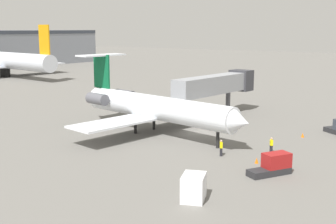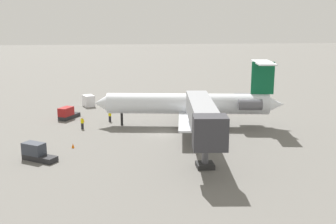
{
  "view_description": "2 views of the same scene",
  "coord_description": "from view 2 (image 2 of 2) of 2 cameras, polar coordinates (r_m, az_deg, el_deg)",
  "views": [
    {
      "loc": [
        -46.09,
        -28.51,
        12.75
      ],
      "look_at": [
        -4.26,
        1.32,
        3.11
      ],
      "focal_mm": 47.57,
      "sensor_mm": 36.0,
      "label": 1
    },
    {
      "loc": [
        53.43,
        -5.52,
        15.18
      ],
      "look_at": [
        -3.36,
        0.83,
        2.18
      ],
      "focal_mm": 43.93,
      "sensor_mm": 36.0,
      "label": 2
    }
  ],
  "objects": [
    {
      "name": "ground_plane",
      "position": [
        55.83,
        -0.47,
        -3.01
      ],
      "size": [
        400.0,
        400.0,
        0.1
      ],
      "primitive_type": "cube",
      "color": "#66635E"
    },
    {
      "name": "regional_jet",
      "position": [
        58.9,
        3.45,
        1.2
      ],
      "size": [
        22.37,
        27.24,
        9.33
      ],
      "color": "silver",
      "rests_on": "ground_plane"
    },
    {
      "name": "jet_bridge",
      "position": [
        44.46,
        4.94,
        -0.86
      ],
      "size": [
        16.91,
        4.46,
        6.4
      ],
      "color": "gray",
      "rests_on": "ground_plane"
    },
    {
      "name": "ground_crew_marshaller",
      "position": [
        58.98,
        -11.82,
        -1.51
      ],
      "size": [
        0.48,
        0.45,
        1.69
      ],
      "color": "black",
      "rests_on": "ground_plane"
    },
    {
      "name": "ground_crew_loader",
      "position": [
        62.53,
        -8.07,
        -0.56
      ],
      "size": [
        0.48,
        0.44,
        1.69
      ],
      "color": "black",
      "rests_on": "ground_plane"
    },
    {
      "name": "baggage_tug_lead",
      "position": [
        47.51,
        -17.78,
        -5.39
      ],
      "size": [
        3.33,
        4.12,
        1.9
      ],
      "color": "#262628",
      "rests_on": "ground_plane"
    },
    {
      "name": "baggage_tug_trailing",
      "position": [
        65.41,
        -13.77,
        -0.22
      ],
      "size": [
        4.18,
        3.15,
        1.9
      ],
      "color": "#262628",
      "rests_on": "ground_plane"
    },
    {
      "name": "cargo_container_uld",
      "position": [
        74.1,
        -10.97,
        1.54
      ],
      "size": [
        2.73,
        2.41,
        1.99
      ],
      "color": "silver",
      "rests_on": "ground_plane"
    },
    {
      "name": "traffic_cone_near",
      "position": [
        50.81,
        -13.05,
        -4.58
      ],
      "size": [
        0.36,
        0.36,
        0.55
      ],
      "color": "orange",
      "rests_on": "ground_plane"
    },
    {
      "name": "traffic_cone_mid",
      "position": [
        63.12,
        -11.68,
        -1.11
      ],
      "size": [
        0.36,
        0.36,
        0.55
      ],
      "color": "orange",
      "rests_on": "ground_plane"
    }
  ]
}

